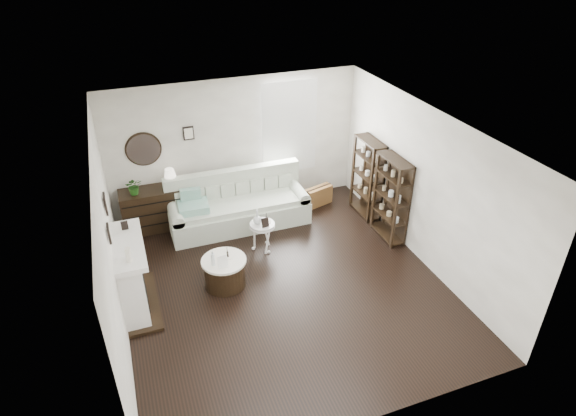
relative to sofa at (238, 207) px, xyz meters
name	(u,v)px	position (x,y,z in m)	size (l,w,h in m)	color
room	(272,130)	(0.92, 0.62, 1.25)	(5.50, 5.50, 5.50)	black
fireplace	(132,278)	(-2.12, -1.78, 0.20)	(0.50, 1.40, 1.84)	white
shelf_unit_far	(367,178)	(2.52, -0.53, 0.46)	(0.30, 0.80, 1.60)	black
shelf_unit_near	(391,199)	(2.52, -1.43, 0.46)	(0.30, 0.80, 1.60)	black
sofa	(238,207)	(0.00, 0.00, 0.00)	(2.68, 0.93, 1.04)	#B2BDA9
quilt	(193,207)	(-0.88, -0.13, 0.26)	(0.55, 0.45, 0.14)	#2A9B65
suitcase	(318,196)	(1.76, 0.10, -0.14)	(0.60, 0.20, 0.40)	brown
dresser	(155,209)	(-1.53, 0.39, 0.07)	(1.24, 0.53, 0.83)	black
table_lamp	(170,178)	(-1.17, 0.39, 0.67)	(0.23, 0.23, 0.37)	#EDDFC7
potted_plant	(134,186)	(-1.84, 0.34, 0.65)	(0.29, 0.25, 0.33)	#205117
drum_table	(225,272)	(-0.71, -1.77, -0.09)	(0.72, 0.72, 0.50)	black
pedestal_table	(262,226)	(0.17, -1.03, 0.16)	(0.46, 0.46, 0.55)	white
eiffel_drum	(227,253)	(-0.63, -1.72, 0.24)	(0.10, 0.10, 0.17)	black
bottle_drum	(213,258)	(-0.89, -1.85, 0.29)	(0.06, 0.06, 0.27)	silver
card_frame_drum	(223,262)	(-0.76, -1.95, 0.26)	(0.16, 0.01, 0.21)	white
eiffel_ped	(266,218)	(0.26, -1.00, 0.29)	(0.09, 0.09, 0.16)	black
flask_ped	(257,217)	(0.09, -1.01, 0.35)	(0.15, 0.15, 0.29)	silver
card_frame_ped	(265,223)	(0.19, -1.15, 0.29)	(0.13, 0.01, 0.18)	black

